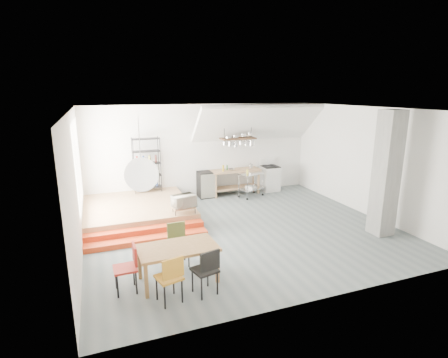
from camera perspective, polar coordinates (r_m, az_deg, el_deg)
name	(u,v)px	position (r m, az deg, el deg)	size (l,w,h in m)	color
floor	(242,229)	(9.54, 2.92, -8.20)	(8.00, 8.00, 0.00)	slate
wall_back	(203,151)	(12.28, -3.49, 4.63)	(8.00, 0.04, 3.20)	silver
wall_left	(76,186)	(8.35, -23.04, -1.04)	(0.04, 7.00, 3.20)	silver
wall_right	(366,161)	(11.24, 22.13, 2.72)	(0.04, 7.00, 3.20)	silver
ceiling	(243,109)	(8.83, 3.18, 11.38)	(8.00, 7.00, 0.02)	white
slope_ceiling	(257,123)	(12.26, 5.46, 9.06)	(4.40, 1.80, 0.15)	white
window_pane	(78,164)	(9.77, -22.74, 2.27)	(0.02, 2.50, 2.20)	white
platform	(138,210)	(10.70, -13.90, -4.95)	(3.00, 3.00, 0.40)	#A27851
step_lower	(148,240)	(8.94, -12.31, -9.65)	(3.00, 0.35, 0.13)	red
step_upper	(146,232)	(9.23, -12.66, -8.43)	(3.00, 0.35, 0.27)	red
concrete_column	(386,174)	(9.70, 24.98, 0.77)	(0.50, 0.50, 3.20)	slate
kitchen_counter	(235,177)	(12.52, 1.87, 0.28)	(1.80, 0.60, 0.91)	#A27851
stove	(270,178)	(13.14, 7.51, 0.18)	(0.60, 0.60, 1.18)	white
pot_rack	(239,141)	(12.07, 2.45, 6.28)	(1.20, 0.50, 1.43)	#44281B
wire_shelving	(147,164)	(11.62, -12.51, 2.40)	(0.88, 0.38, 1.80)	black
microwave_shelf	(184,208)	(9.60, -6.56, -4.66)	(0.60, 0.40, 0.16)	#A27851
paper_lantern	(141,175)	(6.29, -13.33, 0.69)	(0.60, 0.60, 0.60)	white
dining_table	(178,250)	(6.92, -7.59, -11.48)	(1.55, 0.91, 0.72)	brown
chair_mustard	(171,275)	(6.31, -8.72, -15.28)	(0.50, 0.50, 0.90)	#BF8120
chair_black	(207,268)	(6.47, -2.83, -14.30)	(0.50, 0.50, 0.91)	black
chair_olive	(178,240)	(7.62, -7.56, -9.85)	(0.42, 0.42, 0.90)	#5D6630
chair_red	(129,264)	(6.82, -15.25, -13.25)	(0.43, 0.43, 0.91)	red
rolling_cart	(251,181)	(12.28, 4.44, -0.37)	(0.98, 0.77, 0.86)	silver
mini_fridge	(206,184)	(12.24, -3.00, -0.88)	(0.53, 0.53, 0.91)	black
microwave	(184,201)	(9.54, -6.59, -3.60)	(0.60, 0.41, 0.33)	beige
bowl	(232,169)	(12.34, 1.23, 1.57)	(0.23, 0.23, 0.06)	silver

